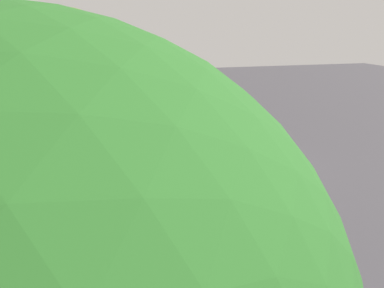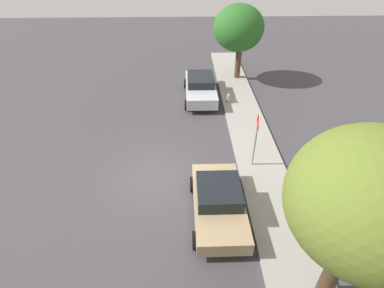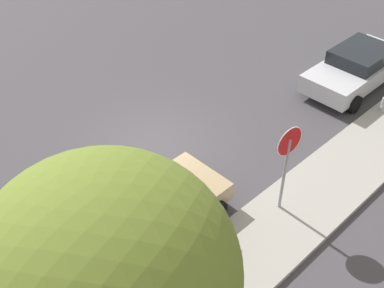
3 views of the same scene
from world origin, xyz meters
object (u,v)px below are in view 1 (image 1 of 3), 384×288
object	(u,v)px
stop_sign	(102,126)
parked_car_tan	(148,135)
parked_car_black	(129,104)
street_tree_near_corner	(68,49)

from	to	relation	value
stop_sign	parked_car_tan	size ratio (longest dim) A/B	0.68
parked_car_black	parked_car_tan	bearing A→B (deg)	-178.30
stop_sign	parked_car_black	xyz separation A→B (m)	(8.95, -1.67, -1.19)
parked_car_black	street_tree_near_corner	size ratio (longest dim) A/B	0.74
stop_sign	parked_car_black	size ratio (longest dim) A/B	0.66
stop_sign	parked_car_tan	xyz separation A→B (m)	(2.81, -1.85, -1.23)
parked_car_black	street_tree_near_corner	xyz separation A→B (m)	(-2.97, 2.76, 3.19)
street_tree_near_corner	parked_car_black	bearing A→B (deg)	-42.88
parked_car_tan	street_tree_near_corner	distance (m)	5.40
stop_sign	parked_car_tan	bearing A→B (deg)	-33.38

